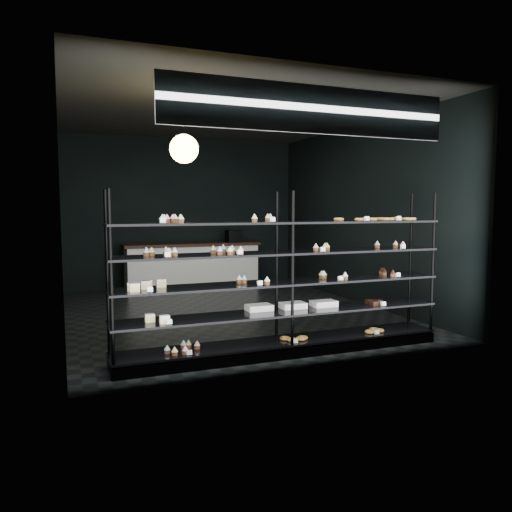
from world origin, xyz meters
The scene contains 5 objects.
room centered at (0.00, 0.00, 1.60)m, with size 5.01×6.01×3.20m.
display_shelf centered at (-0.12, -2.45, 0.63)m, with size 4.00×0.50×1.91m.
signage centered at (0.00, -2.93, 2.75)m, with size 3.30×0.05×0.50m.
pendant_lamp centered at (-1.04, -1.51, 2.45)m, with size 0.36×0.36×0.91m.
service_counter centered at (0.06, 2.50, 0.50)m, with size 2.85×0.65×1.23m.
Camera 1 is at (-2.51, -7.70, 1.73)m, focal length 35.00 mm.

